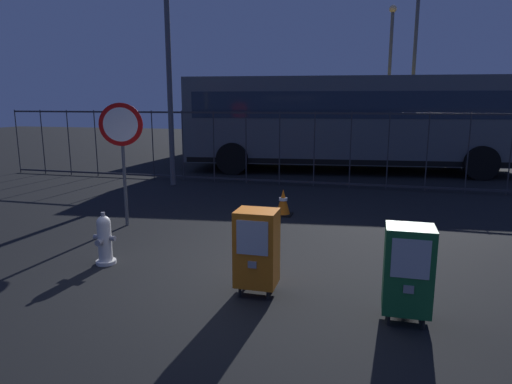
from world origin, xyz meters
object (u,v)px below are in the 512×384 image
Objects in this scene: street_light_near_right at (390,68)px; bus_far at (309,115)px; stop_sign at (122,139)px; street_light_near_left at (167,29)px; fire_hydrant at (105,240)px; newspaper_box_secondary at (408,269)px; traffic_cone at (283,202)px; newspaper_box_primary at (257,248)px; street_light_far_left at (416,34)px; bus_near at (351,119)px.

bus_far is at bearing -149.16° from street_light_near_right.
street_light_near_left is at bearing 103.06° from stop_sign.
fire_hydrant is 16.56m from street_light_near_right.
newspaper_box_secondary reaches higher than traffic_cone.
newspaper_box_secondary is (1.67, -0.27, 0.00)m from newspaper_box_primary.
bus_far is 1.25× the size of street_light_far_left.
newspaper_box_primary is 0.10× the size of bus_near.
bus_near reaches higher than fire_hydrant.
fire_hydrant is 0.73× the size of newspaper_box_primary.
bus_far reaches higher than fire_hydrant.
street_light_near_left is (-1.70, 5.90, 3.72)m from fire_hydrant.
bus_near is at bearing 96.24° from newspaper_box_secondary.
newspaper_box_primary is at bearing -100.45° from street_light_far_left.
street_light_far_left is at bearing -62.21° from street_light_near_right.
fire_hydrant is 3.85m from traffic_cone.
newspaper_box_primary is 3.84m from traffic_cone.
fire_hydrant is 1.41× the size of traffic_cone.
traffic_cone is 0.08× the size of street_light_near_right.
newspaper_box_primary is 1.69m from newspaper_box_secondary.
newspaper_box_secondary is at bearing -10.16° from fire_hydrant.
bus_near is at bearing -61.82° from bus_far.
street_light_far_left reaches higher than newspaper_box_primary.
bus_near reaches higher than newspaper_box_primary.
stop_sign is 0.32× the size of street_light_near_left.
street_light_near_right reaches higher than newspaper_box_primary.
bus_far is (0.90, 13.77, 1.36)m from fire_hydrant.
stop_sign is 13.83m from street_light_far_left.
stop_sign is (-3.08, 2.31, 1.03)m from newspaper_box_primary.
street_light_near_right is at bearing 83.65° from newspaper_box_primary.
street_light_near_right reaches higher than newspaper_box_secondary.
bus_far is at bearing 95.66° from newspaper_box_primary.
fire_hydrant is 0.11× the size of street_light_near_left.
bus_near is at bearing 39.83° from street_light_near_left.
street_light_far_left is (2.14, 4.34, 3.12)m from bus_near.
street_light_near_left is 0.83× the size of street_light_far_left.
street_light_far_left is (1.00, 14.74, 4.26)m from newspaper_box_secondary.
newspaper_box_secondary reaches higher than fire_hydrant.
bus_far is (-3.08, 14.49, 1.14)m from newspaper_box_secondary.
traffic_cone is at bearing 60.75° from fire_hydrant.
newspaper_box_secondary is 0.15× the size of street_light_near_left.
street_light_near_left is at bearing -105.50° from bus_far.
bus_far is at bearing 82.02° from stop_sign.
traffic_cone is (-2.10, 4.07, -0.31)m from newspaper_box_secondary.
street_light_near_right is (1.79, 16.13, 3.11)m from newspaper_box_primary.
stop_sign is at bearing -95.19° from bus_far.
street_light_near_left is 11.39m from street_light_near_right.
newspaper_box_primary is 3.99m from stop_sign.
bus_near is (0.53, 10.13, 1.14)m from newspaper_box_primary.
stop_sign is 0.36× the size of street_light_near_right.
fire_hydrant is 2.38m from stop_sign.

